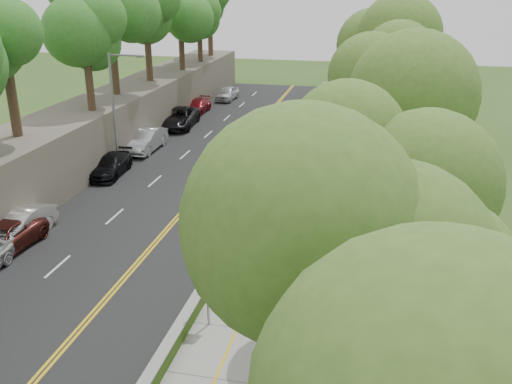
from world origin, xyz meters
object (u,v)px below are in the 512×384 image
Objects in this scene: construction_barrel at (332,134)px; car_2 at (2,239)px; streetlight at (116,103)px; concrete_block at (270,303)px; car_1 at (19,225)px; painter_0 at (251,217)px; signpost at (207,281)px; person_far at (340,134)px.

construction_barrel is 27.64m from car_2.
concrete_block is (13.66, -15.63, -4.18)m from streetlight.
construction_barrel is 0.72× the size of concrete_block.
painter_0 is (11.35, 3.44, 0.10)m from car_1.
concrete_block is at bearing 32.75° from signpost.
car_1 is at bearing 85.67° from painter_0.
person_far reaches higher than construction_barrel.
construction_barrel is 0.18× the size of car_2.
construction_barrel is 0.52× the size of painter_0.
streetlight is 6.45× the size of concrete_block.
construction_barrel is 26.41m from concrete_block.
person_far is at bearing -67.51° from construction_barrel.
car_1 reaches higher than concrete_block.
car_2 is 12.35m from painter_0.
car_1 reaches higher than car_2.
car_1 is 2.72× the size of painter_0.
car_2 is (-0.14, -13.16, -3.91)m from streetlight.
streetlight is 17.91m from construction_barrel.
person_far is at bearing 59.80° from car_2.
construction_barrel is 19.23m from painter_0.
car_2 is at bearing -88.76° from car_1.
signpost is at bearing -23.13° from car_1.
signpost is at bearing -55.92° from streetlight.
signpost reaches higher than concrete_block.
concrete_block is at bearing -14.52° from car_1.
streetlight is 4.69× the size of painter_0.
streetlight reaches higher than person_far.
painter_0 is (-2.45, 7.34, 0.44)m from concrete_block.
person_far is (0.75, 24.68, 0.49)m from concrete_block.
person_far reaches higher than painter_0.
car_1 is 25.37m from person_far.
construction_barrel is 26.42m from car_1.
streetlight is at bearing 92.43° from car_2.
car_1 is at bearing -121.57° from construction_barrel.
car_2 is at bearing 91.98° from painter_0.
concrete_block is 7.75m from painter_0.
signpost is 8.79m from painter_0.
car_2 is (-13.83, -23.93, 0.23)m from construction_barrel.
signpost is 0.63× the size of car_2.
concrete_block is 0.69× the size of person_far.
painter_0 is (-2.48, -19.07, 0.41)m from construction_barrel.
painter_0 is (-0.30, 8.72, -1.06)m from signpost.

